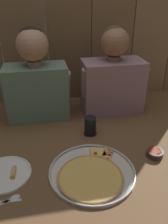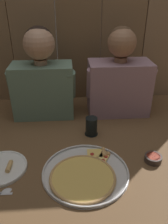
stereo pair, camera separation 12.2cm
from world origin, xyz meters
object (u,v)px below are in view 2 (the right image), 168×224
Objects in this scene: dinner_plate at (1,168)px; diner_left at (42,77)px; pizza_tray at (85,174)px; diner_right at (119,78)px; dipping_bowl at (153,158)px; drinking_glass at (91,126)px.

diner_left is at bearing 72.77° from dinner_plate.
pizza_tray is 0.40m from dinner_plate.
diner_right is (0.50, -0.00, -0.02)m from diner_left.
pizza_tray is 0.71m from diner_right.
pizza_tray is 0.70m from diner_left.
diner_left is (0.17, 0.54, 0.26)m from dinner_plate.
diner_right is at bearing 38.95° from dinner_plate.
diner_left reaches higher than dipping_bowl.
dinner_plate is 0.54m from drinking_glass.
pizza_tray is at bearing -167.96° from dipping_bowl.
dipping_bowl is (0.29, -0.26, -0.04)m from drinking_glass.
dinner_plate is at bearing -179.55° from dipping_bowl.
dipping_bowl is (0.35, 0.07, 0.01)m from pizza_tray.
dinner_plate reaches higher than pizza_tray.
drinking_glass is at bearing -42.81° from diner_left.
diner_left is (-0.58, 0.54, 0.25)m from dipping_bowl.
dinner_plate is at bearing -149.60° from drinking_glass.
pizza_tray is at bearing -100.76° from drinking_glass.
dipping_bowl is at bearing 0.45° from dinner_plate.
pizza_tray is 1.65× the size of dinner_plate.
diner_left reaches higher than drinking_glass.
diner_right is (-0.08, 0.54, 0.23)m from dipping_bowl.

